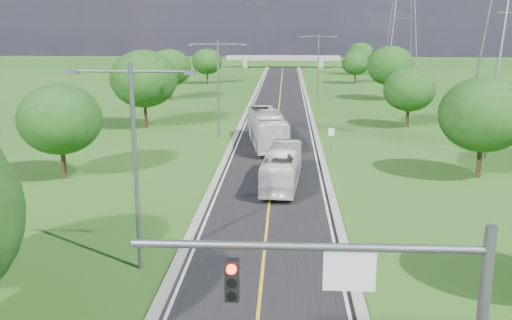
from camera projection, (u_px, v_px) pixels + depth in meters
The scene contains 22 objects.
ground at pixel (278, 115), 74.27m from camera, with size 260.00×260.00×0.00m, color #215116.
road at pixel (279, 108), 80.08m from camera, with size 8.00×150.00×0.06m, color black.
curb_left at pixel (249, 107), 80.29m from camera, with size 0.50×150.00×0.22m, color gray.
curb_right at pixel (309, 108), 79.84m from camera, with size 0.50×150.00×0.22m, color gray.
signal_mast at pixel (393, 314), 13.72m from camera, with size 8.54×0.33×7.20m.
speed_limit_sign at pixel (331, 136), 52.25m from camera, with size 0.55×0.09×2.40m.
overpass at pixel (283, 59), 151.35m from camera, with size 30.00×3.00×3.20m.
streetlight_near_left at pixel (135, 150), 26.60m from camera, with size 5.90×0.25×10.00m.
streetlight_mid_left at pixel (218, 80), 58.63m from camera, with size 5.90×0.25×10.00m.
streetlight_far_right at pixel (318, 60), 90.03m from camera, with size 5.90×0.25×10.00m.
power_tower_far at pixel (403, 12), 123.00m from camera, with size 9.00×6.40×28.00m.
tree_lb at pixel (60, 119), 42.95m from camera, with size 6.30×6.30×7.33m.
tree_lc at pixel (144, 79), 64.03m from camera, with size 7.56×7.56×8.79m.
tree_ld at pixel (169, 68), 87.58m from camera, with size 6.72×6.72×7.82m.
tree_le at pixel (207, 62), 110.89m from camera, with size 5.88×5.88×6.84m.
tree_rb at pixel (484, 115), 43.15m from camera, with size 6.72×6.72×7.82m.
tree_rc at pixel (409, 89), 64.70m from camera, with size 5.88×5.88×6.84m.
tree_rd at pixel (391, 66), 87.67m from camera, with size 7.14×7.14×8.30m.
tree_re at pixel (356, 63), 111.39m from camera, with size 5.46×5.46×6.35m.
tree_rf at pixel (361, 54), 130.47m from camera, with size 6.30×6.30×7.33m.
bus_outbound at pixel (282, 167), 41.74m from camera, with size 2.30×9.81×2.73m, color white.
bus_inbound at pixel (267, 128), 55.27m from camera, with size 2.84×12.13×3.38m, color silver.
Camera 1 is at (1.06, -13.62, 11.74)m, focal length 40.00 mm.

